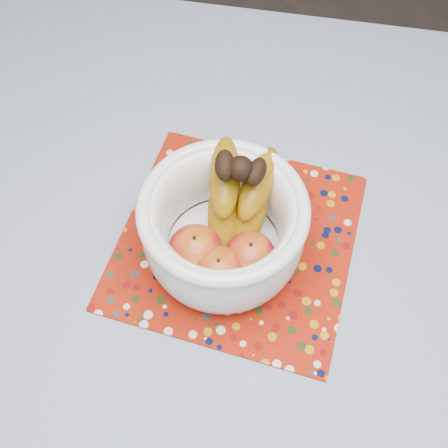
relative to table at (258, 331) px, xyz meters
name	(u,v)px	position (x,y,z in m)	size (l,w,h in m)	color
table	(258,331)	(0.00, 0.00, 0.00)	(1.20, 1.20, 0.75)	brown
tablecloth	(261,312)	(0.00, 0.00, 0.08)	(1.32, 1.32, 0.01)	slate
placemat	(237,240)	(-0.05, 0.11, 0.09)	(0.35, 0.35, 0.00)	maroon
fruit_bowl	(228,223)	(-0.06, 0.08, 0.17)	(0.23, 0.24, 0.19)	white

